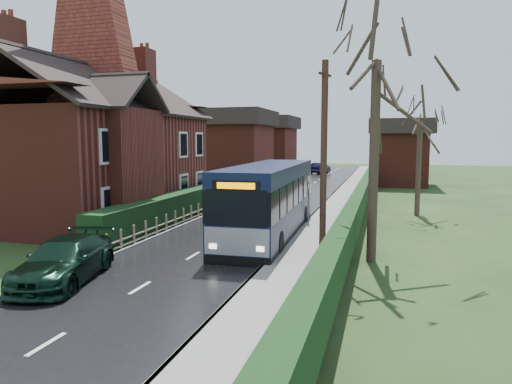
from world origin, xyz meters
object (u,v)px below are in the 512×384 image
(brick_house, at_px, (98,142))
(car_silver, at_px, (239,202))
(telegraph_pole, at_px, (324,159))
(bus_stop_sign, at_px, (309,192))
(bus, at_px, (269,201))
(car_green, at_px, (65,260))

(brick_house, height_order, car_silver, brick_house)
(telegraph_pole, bearing_deg, brick_house, 176.90)
(bus_stop_sign, height_order, telegraph_pole, telegraph_pole)
(bus, relative_size, telegraph_pole, 1.49)
(car_silver, bearing_deg, brick_house, -152.12)
(brick_house, bearing_deg, car_silver, 27.04)
(bus_stop_sign, distance_m, telegraph_pole, 6.95)
(brick_house, height_order, bus_stop_sign, brick_house)
(bus, height_order, car_silver, bus)
(brick_house, relative_size, bus_stop_sign, 5.61)
(bus, relative_size, car_green, 2.34)
(brick_house, relative_size, telegraph_pole, 1.95)
(brick_house, height_order, car_green, brick_house)
(brick_house, height_order, telegraph_pole, brick_house)
(brick_house, bearing_deg, bus_stop_sign, 5.86)
(brick_house, distance_m, car_green, 12.91)
(brick_house, relative_size, car_silver, 3.45)
(brick_house, distance_m, telegraph_pole, 14.52)
(bus_stop_sign, bearing_deg, telegraph_pole, -71.62)
(car_silver, distance_m, car_green, 14.51)
(car_silver, height_order, bus_stop_sign, bus_stop_sign)
(bus_stop_sign, bearing_deg, brick_house, -169.71)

